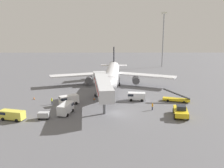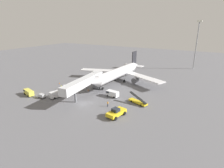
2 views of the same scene
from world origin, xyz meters
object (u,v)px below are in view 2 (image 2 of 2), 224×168
Objects in this scene: service_van_far_left at (112,93)px; ground_crew_worker_midground at (61,87)px; service_van_mid_center at (57,94)px; service_van_outer_right at (29,92)px; pushback_tug at (116,112)px; apron_light_mast at (198,36)px; airplane_at_gate at (119,73)px; baggage_cart_rear_left at (42,96)px; safety_cone_bravo at (88,90)px; belt_loader_truck at (138,101)px; jet_bridge at (85,82)px; service_van_far_right at (69,88)px; ground_crew_worker_foreground at (108,104)px; safety_cone_alpha at (59,83)px.

service_van_far_left reaches higher than ground_crew_worker_midground.
service_van_mid_center reaches higher than service_van_outer_right.
service_van_mid_center is 1.16× the size of service_van_far_left.
apron_light_mast is at bearing 81.20° from pushback_tug.
apron_light_mast reaches higher than airplane_at_gate.
baggage_cart_rear_left is 3.93× the size of safety_cone_bravo.
ground_crew_worker_midground reaches higher than baggage_cart_rear_left.
belt_loader_truck is 2.96× the size of baggage_cart_rear_left.
apron_light_mast is at bearing 72.11° from service_van_far_left.
airplane_at_gate is 24.59m from belt_loader_truck.
jet_bridge is at bearing 28.54° from service_van_outer_right.
airplane_at_gate is at bearing -120.44° from apron_light_mast.
service_van_far_right is at bearing -146.27° from safety_cone_bravo.
service_van_far_left is at bearing -3.08° from safety_cone_bravo.
ground_crew_worker_foreground is at bearing -18.54° from jet_bridge.
service_van_far_right is (-11.04, -20.38, -2.92)m from airplane_at_gate.
service_van_far_left is (17.08, 3.46, -0.10)m from service_van_far_right.
service_van_mid_center is at bearing 175.51° from pushback_tug.
service_van_far_left reaches higher than ground_crew_worker_foreground.
service_van_mid_center is 0.20× the size of apron_light_mast.
jet_bridge is 13.21m from ground_crew_worker_midground.
airplane_at_gate is 7.73× the size of service_van_mid_center.
jet_bridge is 3.28× the size of belt_loader_truck.
ground_crew_worker_foreground is at bearing -137.51° from belt_loader_truck.
jet_bridge is 38.07× the size of safety_cone_bravo.
ground_crew_worker_midground is at bearing 178.52° from service_van_far_right.
airplane_at_gate reaches higher than service_van_far_right.
service_van_far_right is 14.36m from service_van_outer_right.
safety_cone_alpha is at bearing 141.85° from ground_crew_worker_midground.
belt_loader_truck is 1.29× the size of service_van_outer_right.
service_van_mid_center is 6.70m from service_van_far_right.
service_van_far_right reaches higher than safety_cone_alpha.
apron_light_mast is (25.54, 43.46, 14.20)m from airplane_at_gate.
safety_cone_bravo is at bearing 175.34° from belt_loader_truck.
belt_loader_truck is at bearing -6.33° from service_van_far_left.
safety_cone_bravo is (-11.01, 0.59, -0.91)m from service_van_far_left.
belt_loader_truck is 21.37m from safety_cone_bravo.
belt_loader_truck is 1.30× the size of service_van_mid_center.
safety_cone_bravo is at bearing 148.86° from ground_crew_worker_foreground.
ground_crew_worker_foreground is at bearing -69.33° from service_van_far_left.
pushback_tug is 2.73× the size of baggage_cart_rear_left.
jet_bridge reaches higher than ground_crew_worker_midground.
service_van_far_left is at bearing 27.22° from service_van_outer_right.
jet_bridge is 0.86× the size of apron_light_mast.
jet_bridge is at bearing -3.27° from service_van_far_right.
service_van_far_left is at bearing 173.67° from belt_loader_truck.
airplane_at_gate is at bearing 68.86° from service_van_mid_center.
safety_cone_bravo is at bearing 117.02° from jet_bridge.
service_van_mid_center is at bearing 19.67° from service_van_outer_right.
baggage_cart_rear_left is (6.42, 0.48, -0.35)m from service_van_outer_right.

